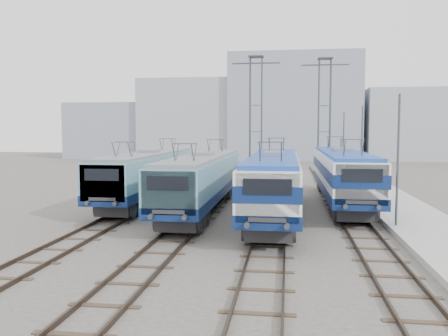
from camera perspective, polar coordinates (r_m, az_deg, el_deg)
ground at (r=23.75m, az=0.12°, el=-7.99°), size 160.00×160.00×0.00m
platform at (r=32.18m, az=20.50°, el=-4.68°), size 4.00×70.00×0.30m
locomotive_far_left at (r=34.07m, az=-9.06°, el=-0.49°), size 2.77×17.47×3.29m
locomotive_center_left at (r=29.73m, az=-2.62°, el=-1.17°), size 2.78×17.54×3.30m
locomotive_center_right at (r=28.06m, az=6.01°, el=-1.29°), size 2.86×18.11×3.40m
locomotive_far_right at (r=33.55m, az=14.00°, el=-0.41°), size 2.88×18.23×3.43m
catenary_tower_west at (r=45.10m, az=3.84°, el=6.46°), size 4.50×1.20×12.00m
catenary_tower_east at (r=47.12m, az=11.97°, el=6.30°), size 4.50×1.20×12.00m
mast_front at (r=25.63m, az=20.17°, el=0.56°), size 0.12×0.12×7.00m
mast_mid at (r=37.42m, az=16.23°, el=1.86°), size 0.12×0.12×7.00m
mast_rear at (r=49.31m, az=14.17°, el=2.52°), size 0.12×0.12×7.00m
building_west at (r=86.69m, az=-3.65°, el=5.82°), size 18.00×12.00×14.00m
building_center at (r=85.06m, az=8.41°, el=7.15°), size 22.00×14.00×18.00m
building_east at (r=87.52m, az=21.64°, el=4.84°), size 16.00×12.00×12.00m
building_far_west at (r=91.18m, az=-13.58°, el=4.38°), size 14.00×10.00×10.00m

